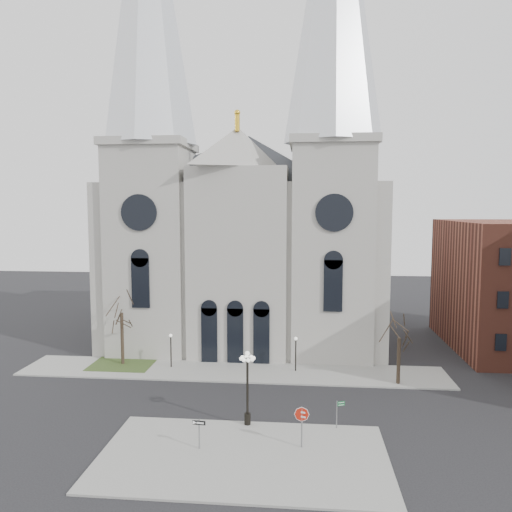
# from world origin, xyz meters

# --- Properties ---
(ground) EXTENTS (160.00, 160.00, 0.00)m
(ground) POSITION_xyz_m (0.00, 0.00, 0.00)
(ground) COLOR black
(ground) RESTS_ON ground
(sidewalk_near) EXTENTS (18.00, 10.00, 0.14)m
(sidewalk_near) POSITION_xyz_m (3.00, -5.00, 0.07)
(sidewalk_near) COLOR gray
(sidewalk_near) RESTS_ON ground
(sidewalk_far) EXTENTS (40.00, 6.00, 0.14)m
(sidewalk_far) POSITION_xyz_m (0.00, 11.00, 0.07)
(sidewalk_far) COLOR gray
(sidewalk_far) RESTS_ON ground
(grass_patch) EXTENTS (6.00, 5.00, 0.18)m
(grass_patch) POSITION_xyz_m (-11.00, 12.00, 0.09)
(grass_patch) COLOR #2D411B
(grass_patch) RESTS_ON ground
(cathedral) EXTENTS (33.00, 26.66, 54.00)m
(cathedral) POSITION_xyz_m (0.00, 22.86, 18.48)
(cathedral) COLOR #A5A199
(cathedral) RESTS_ON ground
(tree_left) EXTENTS (3.20, 3.20, 7.50)m
(tree_left) POSITION_xyz_m (-11.00, 12.00, 5.58)
(tree_left) COLOR black
(tree_left) RESTS_ON ground
(tree_right) EXTENTS (3.20, 3.20, 6.00)m
(tree_right) POSITION_xyz_m (15.00, 9.00, 4.47)
(tree_right) COLOR black
(tree_right) RESTS_ON ground
(ped_lamp_left) EXTENTS (0.32, 0.32, 3.26)m
(ped_lamp_left) POSITION_xyz_m (-6.00, 11.50, 2.33)
(ped_lamp_left) COLOR black
(ped_lamp_left) RESTS_ON sidewalk_far
(ped_lamp_right) EXTENTS (0.32, 0.32, 3.26)m
(ped_lamp_right) POSITION_xyz_m (6.00, 11.50, 2.33)
(ped_lamp_right) COLOR black
(ped_lamp_right) RESTS_ON sidewalk_far
(stop_sign) EXTENTS (0.90, 0.39, 2.69)m
(stop_sign) POSITION_xyz_m (6.62, -3.52, 2.04)
(stop_sign) COLOR slate
(stop_sign) RESTS_ON sidewalk_near
(globe_lamp) EXTENTS (1.39, 1.39, 5.34)m
(globe_lamp) POSITION_xyz_m (2.78, -0.50, 3.49)
(globe_lamp) COLOR black
(globe_lamp) RESTS_ON sidewalk_near
(one_way_sign) EXTENTS (0.86, 0.13, 1.96)m
(one_way_sign) POSITION_xyz_m (0.10, -4.33, 1.48)
(one_way_sign) COLOR slate
(one_way_sign) RESTS_ON sidewalk_near
(street_name_sign) EXTENTS (0.59, 0.27, 1.96)m
(street_name_sign) POSITION_xyz_m (9.12, -0.47, 1.32)
(street_name_sign) COLOR slate
(street_name_sign) RESTS_ON sidewalk_near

